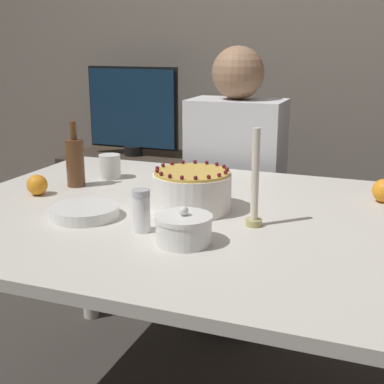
{
  "coord_description": "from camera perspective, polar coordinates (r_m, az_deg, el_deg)",
  "views": [
    {
      "loc": [
        0.49,
        -1.4,
        1.22
      ],
      "look_at": [
        -0.06,
        0.02,
        0.79
      ],
      "focal_mm": 50.0,
      "sensor_mm": 36.0,
      "label": 1
    }
  ],
  "objects": [
    {
      "name": "side_cabinet",
      "position": [
        2.98,
        -6.06,
        -2.06
      ],
      "size": [
        0.69,
        0.46,
        0.64
      ],
      "color": "#382D23",
      "rests_on": "ground_plane"
    },
    {
      "name": "cake",
      "position": [
        1.58,
        0.0,
        0.14
      ],
      "size": [
        0.23,
        0.23,
        0.13
      ],
      "color": "white",
      "rests_on": "dining_table"
    },
    {
      "name": "tv_monitor",
      "position": [
        2.86,
        -6.35,
        8.67
      ],
      "size": [
        0.51,
        0.1,
        0.47
      ],
      "color": "black",
      "rests_on": "side_cabinet"
    },
    {
      "name": "orange_fruit_1",
      "position": [
        1.81,
        -16.19,
        0.73
      ],
      "size": [
        0.07,
        0.07,
        0.07
      ],
      "color": "orange",
      "rests_on": "dining_table"
    },
    {
      "name": "candle",
      "position": [
        1.44,
        6.72,
        0.5
      ],
      "size": [
        0.05,
        0.05,
        0.27
      ],
      "color": "tan",
      "rests_on": "dining_table"
    },
    {
      "name": "bottle",
      "position": [
        1.88,
        -12.36,
        3.19
      ],
      "size": [
        0.06,
        0.06,
        0.23
      ],
      "color": "brown",
      "rests_on": "dining_table"
    },
    {
      "name": "cup",
      "position": [
        1.98,
        -8.76,
        2.71
      ],
      "size": [
        0.08,
        0.08,
        0.09
      ],
      "color": "white",
      "rests_on": "dining_table"
    },
    {
      "name": "sugar_shaker",
      "position": [
        1.4,
        -5.41,
        -1.97
      ],
      "size": [
        0.05,
        0.05,
        0.11
      ],
      "color": "white",
      "rests_on": "dining_table"
    },
    {
      "name": "orange_fruit_0",
      "position": [
        1.76,
        19.82,
        0.14
      ],
      "size": [
        0.07,
        0.07,
        0.07
      ],
      "color": "orange",
      "rests_on": "dining_table"
    },
    {
      "name": "dining_table",
      "position": [
        1.58,
        1.66,
        -5.44
      ],
      "size": [
        1.61,
        1.15,
        0.74
      ],
      "color": "beige",
      "rests_on": "ground_plane"
    },
    {
      "name": "sugar_bowl",
      "position": [
        1.32,
        -0.9,
        -3.98
      ],
      "size": [
        0.14,
        0.14,
        0.1
      ],
      "color": "white",
      "rests_on": "dining_table"
    },
    {
      "name": "plate_stack",
      "position": [
        1.55,
        -11.4,
        -2.07
      ],
      "size": [
        0.2,
        0.2,
        0.03
      ],
      "color": "white",
      "rests_on": "dining_table"
    },
    {
      "name": "person_man_blue_shirt",
      "position": [
        2.36,
        4.61,
        -1.39
      ],
      "size": [
        0.4,
        0.34,
        1.21
      ],
      "rotation": [
        0.0,
        0.0,
        3.14
      ],
      "color": "#2D2D38",
      "rests_on": "ground_plane"
    },
    {
      "name": "wall_behind",
      "position": [
        2.84,
        11.62,
        16.97
      ],
      "size": [
        8.0,
        0.05,
        2.6
      ],
      "color": "slate",
      "rests_on": "ground_plane"
    }
  ]
}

